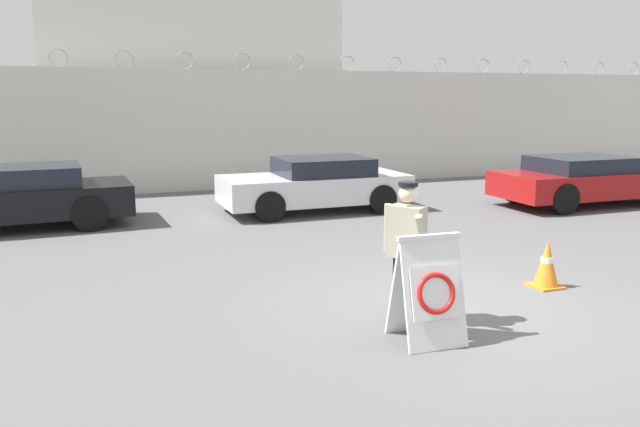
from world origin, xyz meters
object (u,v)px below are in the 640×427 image
barricade_sign (429,289)px  traffic_cone_near (547,264)px  security_guard (406,246)px  parked_car_far_side (585,180)px  parked_car_rear_sedan (316,184)px  parked_car_front_coupe (13,197)px

barricade_sign → traffic_cone_near: (2.56, 1.14, -0.26)m
security_guard → parked_car_far_side: 9.76m
parked_car_rear_sedan → security_guard: bearing=77.8°
parked_car_front_coupe → parked_car_far_side: (12.84, -1.80, -0.02)m
traffic_cone_near → parked_car_rear_sedan: parked_car_rear_sedan is taller
security_guard → parked_car_front_coupe: bearing=-179.9°
parked_car_front_coupe → traffic_cone_near: bearing=133.9°
security_guard → parked_car_front_coupe: size_ratio=0.36×
security_guard → parked_car_rear_sedan: size_ratio=0.39×
barricade_sign → traffic_cone_near: 2.81m
security_guard → traffic_cone_near: 2.64m
parked_car_rear_sedan → parked_car_far_side: bearing=166.3°
parked_car_far_side → traffic_cone_near: bearing=-136.5°
parked_car_front_coupe → parked_car_rear_sedan: 6.38m
security_guard → traffic_cone_near: security_guard is taller
barricade_sign → parked_car_front_coupe: 9.40m
barricade_sign → parked_car_front_coupe: bearing=123.7°
barricade_sign → parked_car_front_coupe: parked_car_front_coupe is taller
barricade_sign → traffic_cone_near: bearing=26.9°
traffic_cone_near → parked_car_rear_sedan: 6.73m
security_guard → parked_car_rear_sedan: 7.34m
security_guard → traffic_cone_near: bearing=68.8°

